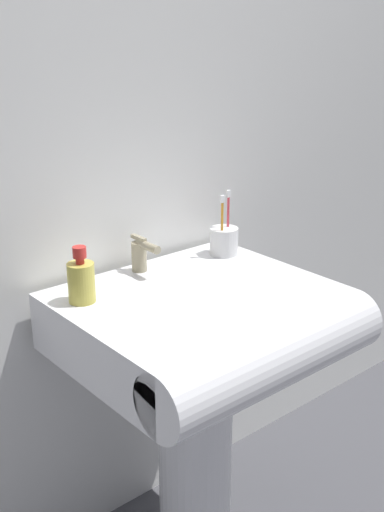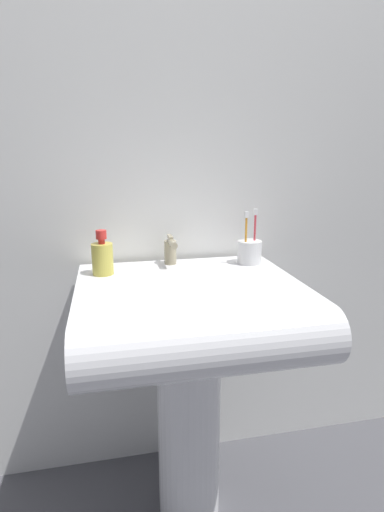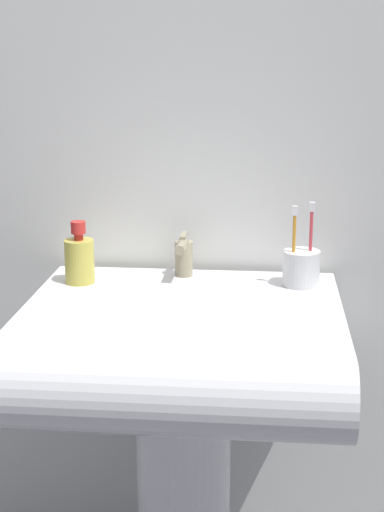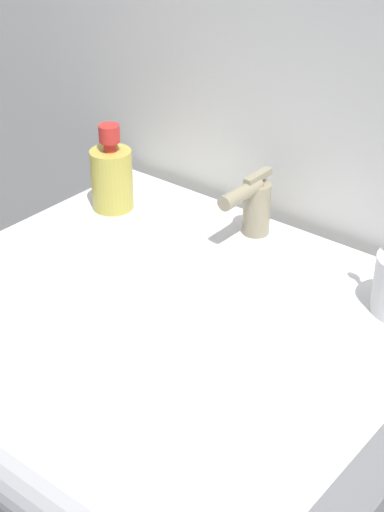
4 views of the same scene
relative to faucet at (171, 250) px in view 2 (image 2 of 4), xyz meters
The scene contains 7 objects.
ground_plane 0.87m from the faucet, 84.08° to the right, with size 6.00×6.00×0.00m, color #4C4C51.
wall_back 0.37m from the faucet, 78.87° to the left, with size 5.00×0.05×2.40m, color silver.
sink_pedestal 0.56m from the faucet, 84.08° to the right, with size 0.20×0.20×0.65m, color white.
sink_basin 0.28m from the faucet, 85.41° to the right, with size 0.63×0.58×0.15m.
faucet is the anchor object (origin of this frame).
toothbrush_cup 0.26m from the faucet, ahead, with size 0.08×0.08×0.18m.
soap_bottle 0.23m from the faucet, 163.48° to the right, with size 0.06×0.06×0.14m.
Camera 2 is at (-0.22, -1.07, 1.16)m, focal length 28.00 mm.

